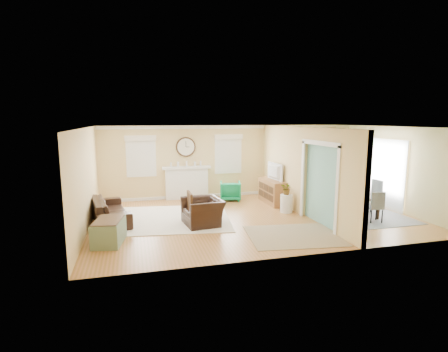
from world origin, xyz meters
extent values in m
plane|color=#986629|center=(0.00, 0.00, 0.00)|extent=(9.00, 9.00, 0.00)
cube|color=#ECC07A|center=(0.00, 3.00, 1.30)|extent=(9.00, 0.02, 2.60)
cube|color=#ECC07A|center=(0.00, -3.00, 1.30)|extent=(9.00, 0.02, 2.60)
cube|color=#ECC07A|center=(-4.50, 0.00, 1.30)|extent=(0.02, 6.00, 2.60)
cube|color=#ECC07A|center=(4.50, 0.00, 1.30)|extent=(0.02, 6.00, 2.60)
cube|color=white|center=(0.00, 0.00, 2.60)|extent=(9.00, 6.00, 0.02)
cube|color=#ECC07A|center=(1.50, 1.40, 1.30)|extent=(0.12, 3.20, 2.60)
cube|color=#ECC07A|center=(1.50, -2.50, 1.30)|extent=(0.12, 1.00, 2.60)
cube|color=#ECC07A|center=(1.50, -1.10, 2.40)|extent=(0.12, 1.80, 0.40)
cube|color=white|center=(1.43, -0.20, 1.10)|extent=(0.04, 0.12, 2.20)
cube|color=white|center=(1.43, -2.00, 1.10)|extent=(0.04, 0.12, 2.20)
cube|color=white|center=(1.43, -1.10, 2.20)|extent=(0.04, 1.92, 0.12)
cube|color=#76B2B0|center=(1.57, 0.00, 1.30)|extent=(0.02, 6.00, 2.60)
cube|color=white|center=(-1.50, 2.88, 0.55)|extent=(1.50, 0.24, 1.10)
cube|color=white|center=(-1.50, 2.85, 1.13)|extent=(1.70, 0.30, 0.08)
cube|color=black|center=(-1.50, 2.98, 0.50)|extent=(0.85, 0.02, 0.75)
cube|color=gold|center=(-1.50, 2.87, 0.42)|extent=(0.85, 0.02, 0.62)
cylinder|color=#422B19|center=(-1.50, 2.97, 1.85)|extent=(0.70, 0.06, 0.70)
cylinder|color=silver|center=(-1.50, 2.94, 1.85)|extent=(0.60, 0.01, 0.60)
cube|color=black|center=(-1.50, 2.93, 1.95)|extent=(0.02, 0.01, 0.20)
cube|color=black|center=(-1.44, 2.93, 1.85)|extent=(0.12, 0.01, 0.02)
cube|color=white|center=(-3.05, 2.98, 1.55)|extent=(0.90, 0.03, 1.30)
cube|color=white|center=(-3.05, 2.95, 1.55)|extent=(1.00, 0.04, 1.40)
cube|color=beige|center=(-3.05, 2.91, 2.18)|extent=(1.05, 0.10, 0.18)
cube|color=white|center=(0.05, 2.98, 1.55)|extent=(0.90, 0.03, 1.30)
cube|color=white|center=(0.05, 2.95, 1.55)|extent=(1.00, 0.04, 1.40)
cube|color=beige|center=(0.05, 2.91, 2.18)|extent=(1.05, 0.10, 0.18)
cube|color=white|center=(4.47, 0.00, 1.10)|extent=(0.03, 1.60, 2.10)
cube|color=white|center=(4.44, 0.00, 1.10)|extent=(0.03, 1.70, 2.20)
cylinder|color=gold|center=(3.00, 0.00, 2.45)|extent=(0.02, 0.02, 0.30)
sphere|color=white|center=(3.00, 0.00, 2.20)|extent=(0.30, 0.30, 0.30)
cube|color=beige|center=(-2.36, 0.44, 0.01)|extent=(3.70, 3.32, 0.02)
cube|color=#978263|center=(0.40, -1.81, 0.01)|extent=(2.39, 2.05, 0.01)
cube|color=slate|center=(3.06, -0.28, 0.01)|extent=(2.58, 3.22, 0.01)
imported|color=black|center=(-3.99, 0.61, 0.32)|extent=(1.23, 2.32, 0.64)
imported|color=black|center=(-1.55, -0.32, 0.35)|extent=(1.08, 1.20, 0.71)
imported|color=#008039|center=(-0.06, 2.27, 0.33)|extent=(0.85, 0.87, 0.66)
cube|color=gray|center=(-3.92, -1.21, 0.27)|extent=(0.76, 1.07, 0.54)
cube|color=#422B19|center=(-3.92, -1.21, 0.55)|extent=(0.73, 1.02, 0.02)
cube|color=#986642|center=(1.22, 1.49, 0.40)|extent=(0.49, 1.47, 0.80)
cube|color=#422B19|center=(0.97, 1.05, 0.55)|extent=(0.01, 0.39, 0.22)
cube|color=#422B19|center=(0.97, 1.05, 0.28)|extent=(0.01, 0.39, 0.22)
cube|color=#422B19|center=(0.97, 1.49, 0.55)|extent=(0.01, 0.39, 0.22)
cube|color=#422B19|center=(0.97, 1.49, 0.28)|extent=(0.01, 0.39, 0.22)
cube|color=#422B19|center=(0.97, 1.93, 0.55)|extent=(0.01, 0.39, 0.22)
cube|color=#422B19|center=(0.97, 1.93, 0.28)|extent=(0.01, 0.39, 0.22)
imported|color=black|center=(1.20, 1.49, 1.08)|extent=(0.22, 0.99, 0.57)
cylinder|color=white|center=(1.16, 0.26, 0.27)|extent=(0.37, 0.37, 0.55)
imported|color=#337F33|center=(1.16, 0.26, 0.74)|extent=(0.39, 0.42, 0.38)
imported|color=#422B19|center=(3.06, -0.28, 0.32)|extent=(1.23, 1.92, 0.64)
cube|color=slate|center=(3.01, 0.87, 0.42)|extent=(0.47, 0.47, 0.05)
cube|color=slate|center=(3.01, 0.87, 0.65)|extent=(0.39, 0.14, 0.46)
cylinder|color=black|center=(3.13, 1.06, 0.20)|extent=(0.03, 0.03, 0.39)
cylinder|color=black|center=(3.20, 0.75, 0.20)|extent=(0.03, 0.03, 0.39)
cylinder|color=black|center=(2.82, 0.99, 0.20)|extent=(0.03, 0.03, 0.39)
cylinder|color=black|center=(2.89, 0.68, 0.20)|extent=(0.03, 0.03, 0.39)
cube|color=slate|center=(3.07, -1.29, 0.41)|extent=(0.44, 0.44, 0.05)
cube|color=slate|center=(3.07, -1.29, 0.65)|extent=(0.39, 0.11, 0.46)
cylinder|color=black|center=(2.89, -1.42, 0.19)|extent=(0.03, 0.03, 0.39)
cylinder|color=black|center=(2.94, -1.11, 0.19)|extent=(0.03, 0.03, 0.39)
cylinder|color=black|center=(3.20, -1.47, 0.19)|extent=(0.03, 0.03, 0.39)
cylinder|color=black|center=(3.25, -1.16, 0.19)|extent=(0.03, 0.03, 0.39)
cube|color=white|center=(2.40, -0.28, 0.48)|extent=(0.53, 0.53, 0.05)
cube|color=white|center=(2.40, -0.28, 0.74)|extent=(0.15, 0.44, 0.53)
cylinder|color=black|center=(2.18, -0.14, 0.22)|extent=(0.03, 0.03, 0.44)
cylinder|color=black|center=(2.53, -0.06, 0.22)|extent=(0.03, 0.03, 0.44)
cylinder|color=black|center=(2.26, -0.49, 0.22)|extent=(0.03, 0.03, 0.44)
cylinder|color=black|center=(2.61, -0.41, 0.22)|extent=(0.03, 0.03, 0.44)
cube|color=slate|center=(3.78, -0.25, 0.46)|extent=(0.46, 0.46, 0.05)
cube|color=slate|center=(3.78, -0.25, 0.71)|extent=(0.09, 0.43, 0.51)
cylinder|color=black|center=(3.97, -0.41, 0.21)|extent=(0.03, 0.03, 0.43)
cylinder|color=black|center=(3.63, -0.44, 0.21)|extent=(0.03, 0.03, 0.43)
cylinder|color=black|center=(3.94, -0.07, 0.21)|extent=(0.03, 0.03, 0.43)
cylinder|color=black|center=(3.60, -0.09, 0.21)|extent=(0.03, 0.03, 0.43)
camera|label=1|loc=(-3.31, -9.29, 2.82)|focal=28.00mm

